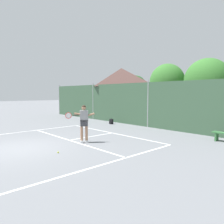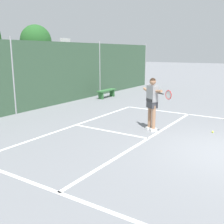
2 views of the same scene
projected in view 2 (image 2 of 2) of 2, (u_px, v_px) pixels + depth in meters
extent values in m
cube|color=white|center=(76.00, 125.00, 10.35)|extent=(8.20, 0.10, 0.01)
cube|color=white|center=(148.00, 138.00, 8.74)|extent=(8.20, 0.10, 0.01)
cube|color=white|center=(110.00, 131.00, 9.53)|extent=(0.10, 2.97, 0.01)
cube|color=#38563D|center=(13.00, 78.00, 11.85)|extent=(26.00, 0.05, 3.22)
cylinder|color=#99999E|center=(13.00, 76.00, 11.84)|extent=(0.09, 0.09, 3.37)
cylinder|color=#99999E|center=(100.00, 68.00, 17.16)|extent=(0.09, 0.09, 3.37)
cylinder|color=#99999E|center=(145.00, 64.00, 22.49)|extent=(0.09, 0.09, 3.37)
cylinder|color=yellow|center=(65.00, 71.00, 17.51)|extent=(0.12, 0.12, 3.05)
cube|color=white|center=(65.00, 43.00, 17.08)|extent=(0.90, 0.06, 0.60)
torus|color=#D85919|center=(69.00, 47.00, 16.99)|extent=(0.48, 0.48, 0.02)
cylinder|color=brown|center=(37.00, 67.00, 27.82)|extent=(0.36, 0.36, 2.38)
ellipsoid|color=#235623|center=(36.00, 41.00, 27.27)|extent=(3.22, 2.90, 3.22)
cube|color=silver|center=(149.00, 128.00, 9.74)|extent=(0.28, 0.24, 0.10)
cube|color=silver|center=(153.00, 130.00, 9.53)|extent=(0.28, 0.24, 0.10)
cylinder|color=#A37556|center=(150.00, 116.00, 9.64)|extent=(0.13, 0.13, 0.82)
cylinder|color=#A37556|center=(154.00, 117.00, 9.43)|extent=(0.13, 0.13, 0.82)
cube|color=#38383D|center=(152.00, 103.00, 9.43)|extent=(0.39, 0.43, 0.32)
cube|color=gray|center=(152.00, 93.00, 9.36)|extent=(0.41, 0.47, 0.56)
sphere|color=#A37556|center=(153.00, 82.00, 9.27)|extent=(0.22, 0.22, 0.22)
sphere|color=black|center=(153.00, 81.00, 9.27)|extent=(0.21, 0.21, 0.21)
cylinder|color=#A37556|center=(157.00, 91.00, 9.17)|extent=(0.36, 0.53, 0.17)
cylinder|color=#A37556|center=(148.00, 91.00, 9.59)|extent=(0.34, 0.48, 0.22)
cylinder|color=black|center=(161.00, 94.00, 9.02)|extent=(0.18, 0.28, 0.04)
torus|color=red|center=(168.00, 95.00, 8.74)|extent=(0.18, 0.27, 0.30)
cylinder|color=silver|center=(168.00, 95.00, 8.74)|extent=(0.14, 0.23, 0.26)
sphere|color=#CCE033|center=(213.00, 132.00, 9.34)|extent=(0.07, 0.07, 0.07)
cube|color=#336B38|center=(107.00, 90.00, 16.36)|extent=(1.60, 0.36, 0.06)
cube|color=#336B38|center=(101.00, 95.00, 15.91)|extent=(0.08, 0.32, 0.45)
cube|color=#336B38|center=(112.00, 93.00, 16.90)|extent=(0.08, 0.32, 0.45)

